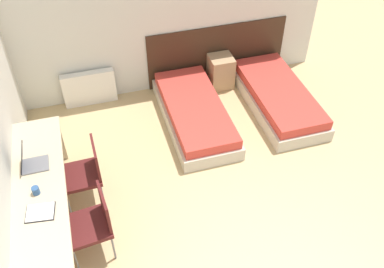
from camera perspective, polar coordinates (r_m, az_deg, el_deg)
wall_back at (r=6.61m, az=-4.74°, el=15.85°), size 5.39×0.05×2.70m
headboard_panel at (r=7.23m, az=3.34°, el=10.72°), size 2.35×0.03×1.00m
bed_near_window at (r=6.47m, az=0.36°, el=2.76°), size 0.88×1.96×0.36m
bed_near_door at (r=6.90m, az=11.38°, el=4.79°), size 0.88×1.96×0.36m
nightstand at (r=7.18m, az=3.84°, el=8.31°), size 0.38×0.37×0.55m
radiator at (r=6.97m, az=-13.51°, el=5.96°), size 0.82×0.12×0.57m
desk at (r=5.05m, az=-19.36°, el=-8.21°), size 0.57×2.42×0.76m
chair_near_laptop at (r=5.34m, az=-14.03°, el=-4.80°), size 0.48×0.48×0.90m
chair_near_notebook at (r=4.84m, az=-13.08°, el=-11.31°), size 0.52×0.52×0.90m
laptop at (r=5.17m, az=-20.74°, el=-3.56°), size 0.31×0.25×0.31m
open_notebook at (r=4.73m, az=-19.58°, el=-9.80°), size 0.32×0.27×0.02m
mug at (r=4.89m, az=-20.12°, el=-7.09°), size 0.08×0.08×0.09m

